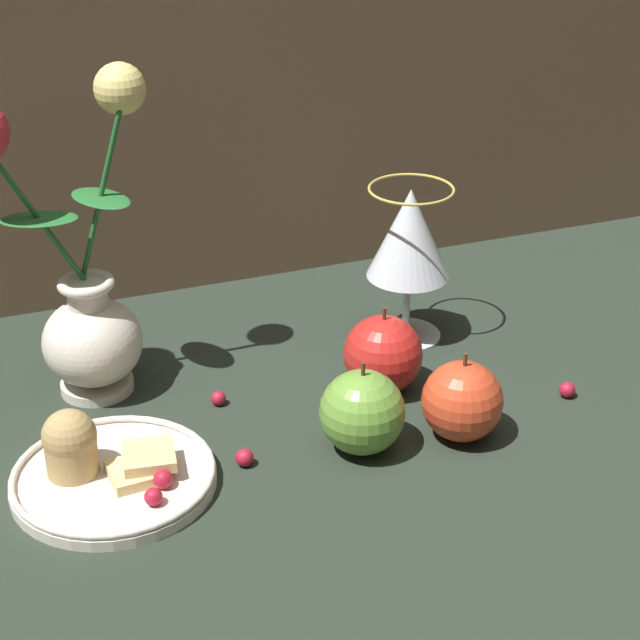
{
  "coord_description": "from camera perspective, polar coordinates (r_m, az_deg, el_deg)",
  "views": [
    {
      "loc": [
        -0.32,
        -0.79,
        0.55
      ],
      "look_at": [
        -0.02,
        0.01,
        0.1
      ],
      "focal_mm": 60.0,
      "sensor_mm": 36.0,
      "label": 1
    }
  ],
  "objects": [
    {
      "name": "apple_beside_vase",
      "position": [
        0.94,
        2.26,
        -4.93
      ],
      "size": [
        0.08,
        0.08,
        0.09
      ],
      "color": "#669938",
      "rests_on": "ground_plane"
    },
    {
      "name": "vase",
      "position": [
        1.02,
        -12.78,
        1.63
      ],
      "size": [
        0.18,
        0.1,
        0.31
      ],
      "color": "silver",
      "rests_on": "ground_plane"
    },
    {
      "name": "berry_front_center",
      "position": [
        1.03,
        -5.44,
        -4.18
      ],
      "size": [
        0.01,
        0.01,
        0.01
      ],
      "primitive_type": "sphere",
      "color": "#AD192D",
      "rests_on": "ground_plane"
    },
    {
      "name": "apple_near_glass",
      "position": [
        0.97,
        7.59,
        -4.31
      ],
      "size": [
        0.07,
        0.07,
        0.09
      ],
      "color": "#D14223",
      "rests_on": "ground_plane"
    },
    {
      "name": "berry_by_glass_stem",
      "position": [
        0.94,
        -4.05,
        -7.34
      ],
      "size": [
        0.02,
        0.02,
        0.02
      ],
      "primitive_type": "sphere",
      "color": "#AD192D",
      "rests_on": "ground_plane"
    },
    {
      "name": "berry_near_plate",
      "position": [
        1.06,
        13.05,
        -3.65
      ],
      "size": [
        0.02,
        0.02,
        0.02
      ],
      "primitive_type": "sphere",
      "color": "#AD192D",
      "rests_on": "ground_plane"
    },
    {
      "name": "ground_plane",
      "position": [
        1.01,
        1.4,
        -4.93
      ],
      "size": [
        2.4,
        2.4,
        0.0
      ],
      "primitive_type": "plane",
      "color": "#232D23",
      "rests_on": "ground"
    },
    {
      "name": "wine_glass",
      "position": [
        1.1,
        4.78,
        4.34
      ],
      "size": [
        0.09,
        0.09,
        0.17
      ],
      "color": "silver",
      "rests_on": "ground_plane"
    },
    {
      "name": "plate_with_pastries",
      "position": [
        0.93,
        -11.36,
        -7.79
      ],
      "size": [
        0.17,
        0.17,
        0.07
      ],
      "color": "silver",
      "rests_on": "ground_plane"
    },
    {
      "name": "apple_at_table_edge",
      "position": [
        1.03,
        3.38,
        -1.84
      ],
      "size": [
        0.08,
        0.08,
        0.09
      ],
      "color": "red",
      "rests_on": "ground_plane"
    }
  ]
}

